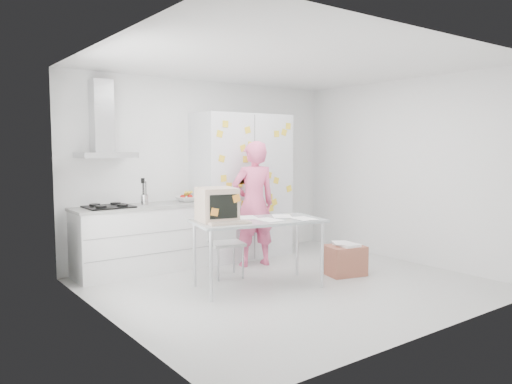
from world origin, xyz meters
TOP-DOWN VIEW (x-y plane):
  - floor at (0.00, 0.00)m, footprint 4.50×4.00m
  - walls at (0.00, 0.72)m, footprint 4.52×4.01m
  - ceiling at (0.00, 0.00)m, footprint 4.50×4.00m
  - counter_run at (-1.20, 1.70)m, footprint 1.84×0.63m
  - range_hood at (-1.65, 1.84)m, footprint 0.70×0.48m
  - tall_cabinet at (0.45, 1.67)m, footprint 1.50×0.68m
  - person at (0.25, 1.10)m, footprint 0.73×0.56m
  - desk at (-0.67, 0.27)m, footprint 1.68×1.10m
  - chair at (-0.40, 0.86)m, footprint 0.50×0.50m
  - cardboard_box at (0.91, -0.05)m, footprint 0.57×0.50m

SIDE VIEW (x-z plane):
  - floor at x=0.00m, z-range -0.02..0.00m
  - cardboard_box at x=0.91m, z-range -0.01..0.42m
  - counter_run at x=-1.20m, z-range -0.17..1.11m
  - chair at x=-0.40m, z-range 0.06..0.98m
  - person at x=0.25m, z-range 0.00..1.79m
  - desk at x=-0.67m, z-range 0.32..1.55m
  - tall_cabinet at x=0.45m, z-range 0.00..2.20m
  - walls at x=0.00m, z-range 0.00..2.70m
  - range_hood at x=-1.65m, z-range 1.45..2.46m
  - ceiling at x=0.00m, z-range 2.69..2.71m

